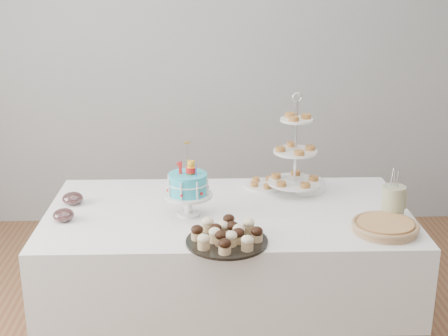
{
  "coord_description": "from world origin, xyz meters",
  "views": [
    {
      "loc": [
        -0.1,
        -2.77,
        2.02
      ],
      "look_at": [
        -0.02,
        0.3,
        1.01
      ],
      "focal_mm": 50.0,
      "sensor_mm": 36.0,
      "label": 1
    }
  ],
  "objects_px": {
    "plate_stack": "(309,186)",
    "jam_bowl_a": "(64,215)",
    "pie": "(385,226)",
    "tiered_stand": "(295,152)",
    "table": "(228,249)",
    "jam_bowl_b": "(73,199)",
    "pastry_plate": "(265,184)",
    "cupcake_tray": "(227,234)",
    "birthday_cake": "(188,196)",
    "utensil_pitcher": "(393,201)"
  },
  "relations": [
    {
      "from": "plate_stack",
      "to": "jam_bowl_a",
      "type": "distance_m",
      "value": 1.38
    },
    {
      "from": "pie",
      "to": "tiered_stand",
      "type": "height_order",
      "value": "tiered_stand"
    },
    {
      "from": "table",
      "to": "jam_bowl_a",
      "type": "bearing_deg",
      "value": -171.99
    },
    {
      "from": "jam_bowl_a",
      "to": "jam_bowl_b",
      "type": "xyz_separation_m",
      "value": [
        0.0,
        0.23,
        0.0
      ]
    },
    {
      "from": "jam_bowl_b",
      "to": "pastry_plate",
      "type": "bearing_deg",
      "value": 13.41
    },
    {
      "from": "table",
      "to": "plate_stack",
      "type": "height_order",
      "value": "plate_stack"
    },
    {
      "from": "cupcake_tray",
      "to": "table",
      "type": "bearing_deg",
      "value": 87.42
    },
    {
      "from": "pastry_plate",
      "to": "jam_bowl_a",
      "type": "xyz_separation_m",
      "value": [
        -1.07,
        -0.49,
        0.01
      ]
    },
    {
      "from": "birthday_cake",
      "to": "tiered_stand",
      "type": "relative_size",
      "value": 0.67
    },
    {
      "from": "pie",
      "to": "jam_bowl_b",
      "type": "relative_size",
      "value": 2.88
    },
    {
      "from": "pie",
      "to": "table",
      "type": "bearing_deg",
      "value": 158.53
    },
    {
      "from": "plate_stack",
      "to": "jam_bowl_b",
      "type": "relative_size",
      "value": 1.52
    },
    {
      "from": "birthday_cake",
      "to": "plate_stack",
      "type": "bearing_deg",
      "value": 43.41
    },
    {
      "from": "plate_stack",
      "to": "pastry_plate",
      "type": "relative_size",
      "value": 0.72
    },
    {
      "from": "birthday_cake",
      "to": "utensil_pitcher",
      "type": "distance_m",
      "value": 1.05
    },
    {
      "from": "jam_bowl_a",
      "to": "tiered_stand",
      "type": "bearing_deg",
      "value": 16.93
    },
    {
      "from": "plate_stack",
      "to": "pastry_plate",
      "type": "height_order",
      "value": "plate_stack"
    },
    {
      "from": "tiered_stand",
      "to": "jam_bowl_b",
      "type": "bearing_deg",
      "value": -173.43
    },
    {
      "from": "jam_bowl_a",
      "to": "cupcake_tray",
      "type": "bearing_deg",
      "value": -18.92
    },
    {
      "from": "birthday_cake",
      "to": "tiered_stand",
      "type": "xyz_separation_m",
      "value": [
        0.59,
        0.31,
        0.14
      ]
    },
    {
      "from": "pie",
      "to": "jam_bowl_b",
      "type": "xyz_separation_m",
      "value": [
        -1.6,
        0.41,
        0.0
      ]
    },
    {
      "from": "utensil_pitcher",
      "to": "pie",
      "type": "bearing_deg",
      "value": -105.05
    },
    {
      "from": "table",
      "to": "utensil_pitcher",
      "type": "xyz_separation_m",
      "value": [
        0.84,
        -0.13,
        0.32
      ]
    },
    {
      "from": "pastry_plate",
      "to": "cupcake_tray",
      "type": "bearing_deg",
      "value": -107.83
    },
    {
      "from": "table",
      "to": "birthday_cake",
      "type": "relative_size",
      "value": 4.95
    },
    {
      "from": "pastry_plate",
      "to": "tiered_stand",
      "type": "bearing_deg",
      "value": -35.91
    },
    {
      "from": "tiered_stand",
      "to": "plate_stack",
      "type": "relative_size",
      "value": 3.37
    },
    {
      "from": "table",
      "to": "pie",
      "type": "height_order",
      "value": "pie"
    },
    {
      "from": "cupcake_tray",
      "to": "tiered_stand",
      "type": "relative_size",
      "value": 0.67
    },
    {
      "from": "table",
      "to": "jam_bowl_b",
      "type": "xyz_separation_m",
      "value": [
        -0.84,
        0.11,
        0.26
      ]
    },
    {
      "from": "table",
      "to": "cupcake_tray",
      "type": "bearing_deg",
      "value": -92.58
    },
    {
      "from": "jam_bowl_a",
      "to": "jam_bowl_b",
      "type": "distance_m",
      "value": 0.23
    },
    {
      "from": "tiered_stand",
      "to": "jam_bowl_a",
      "type": "relative_size",
      "value": 5.34
    },
    {
      "from": "pie",
      "to": "tiered_stand",
      "type": "xyz_separation_m",
      "value": [
        -0.37,
        0.55,
        0.21
      ]
    },
    {
      "from": "utensil_pitcher",
      "to": "table",
      "type": "bearing_deg",
      "value": -177.74
    },
    {
      "from": "cupcake_tray",
      "to": "utensil_pitcher",
      "type": "xyz_separation_m",
      "value": [
        0.86,
        0.27,
        0.05
      ]
    },
    {
      "from": "cupcake_tray",
      "to": "pie",
      "type": "distance_m",
      "value": 0.78
    },
    {
      "from": "plate_stack",
      "to": "pie",
      "type": "bearing_deg",
      "value": -64.16
    },
    {
      "from": "cupcake_tray",
      "to": "tiered_stand",
      "type": "bearing_deg",
      "value": 58.32
    },
    {
      "from": "pie",
      "to": "jam_bowl_a",
      "type": "relative_size",
      "value": 3.01
    },
    {
      "from": "birthday_cake",
      "to": "utensil_pitcher",
      "type": "height_order",
      "value": "birthday_cake"
    },
    {
      "from": "table",
      "to": "pie",
      "type": "bearing_deg",
      "value": -21.47
    },
    {
      "from": "plate_stack",
      "to": "pastry_plate",
      "type": "bearing_deg",
      "value": 160.26
    },
    {
      "from": "pie",
      "to": "jam_bowl_a",
      "type": "height_order",
      "value": "jam_bowl_a"
    },
    {
      "from": "table",
      "to": "utensil_pitcher",
      "type": "distance_m",
      "value": 0.91
    },
    {
      "from": "pastry_plate",
      "to": "jam_bowl_b",
      "type": "xyz_separation_m",
      "value": [
        -1.07,
        -0.25,
        0.02
      ]
    },
    {
      "from": "utensil_pitcher",
      "to": "jam_bowl_a",
      "type": "bearing_deg",
      "value": -169.29
    },
    {
      "from": "pie",
      "to": "utensil_pitcher",
      "type": "height_order",
      "value": "utensil_pitcher"
    },
    {
      "from": "plate_stack",
      "to": "utensil_pitcher",
      "type": "xyz_separation_m",
      "value": [
        0.36,
        -0.41,
        0.06
      ]
    },
    {
      "from": "tiered_stand",
      "to": "plate_stack",
      "type": "height_order",
      "value": "tiered_stand"
    }
  ]
}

